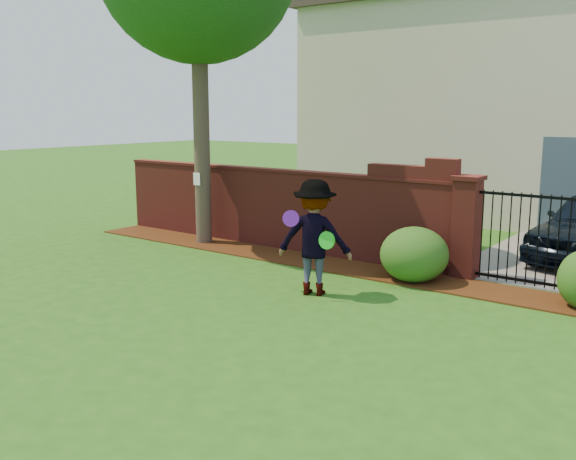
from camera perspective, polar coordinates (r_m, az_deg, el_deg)
The scene contains 11 objects.
ground at distance 10.02m, azimuth -6.27°, elevation -6.94°, with size 80.00×80.00×0.01m, color #265816.
mulch_bed at distance 13.09m, azimuth 0.64°, elevation -2.57°, with size 11.10×1.08×0.03m, color #391B0A.
brick_wall at distance 14.06m, azimuth -1.26°, elevation 2.15°, with size 8.70×0.31×2.16m.
pillar_left at distance 11.90m, azimuth 15.74°, elevation 0.31°, with size 0.50×0.50×1.88m.
iron_gate at distance 11.58m, azimuth 20.79°, elevation -0.79°, with size 1.78×0.03×1.60m.
house at distance 19.75m, azimuth 20.76°, elevation 10.46°, with size 12.40×6.40×6.30m.
paper_notice at distance 14.44m, azimuth -8.21°, elevation 4.56°, with size 0.20×0.01×0.28m, color white.
shrub_left at distance 11.51m, azimuth 11.29°, elevation -2.18°, with size 1.21×1.21×0.99m, color #1D5218.
man at distance 10.42m, azimuth 2.32°, elevation -0.71°, with size 1.24×0.71×1.92m, color gray.
frisbee_purple at distance 10.14m, azimuth 0.25°, elevation 1.04°, with size 0.27×0.27×0.02m, color purple.
frisbee_green at distance 10.14m, azimuth 3.51°, elevation -0.93°, with size 0.29×0.29×0.03m, color green.
Camera 1 is at (6.54, -6.96, 3.03)m, focal length 39.55 mm.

